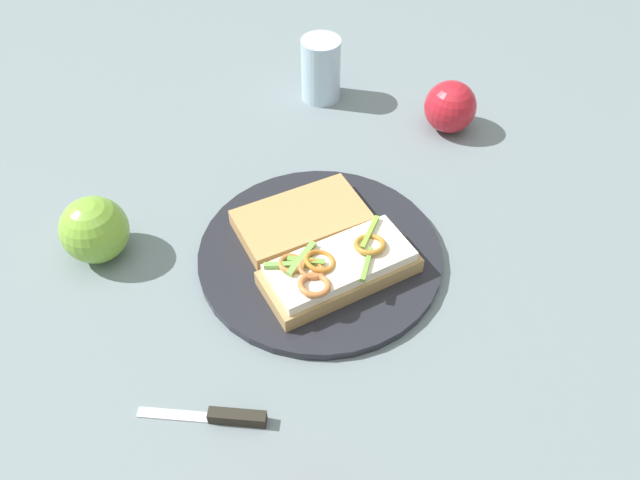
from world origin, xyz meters
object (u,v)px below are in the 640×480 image
(plate, at_px, (320,254))
(apple_2, at_px, (450,107))
(bread_slice_side, at_px, (302,220))
(apple_1, at_px, (94,230))
(drinking_glass, at_px, (321,69))
(knife, at_px, (222,417))
(sandwich, at_px, (338,268))

(plate, height_order, apple_2, apple_2)
(bread_slice_side, height_order, apple_1, apple_1)
(bread_slice_side, bearing_deg, drinking_glass, -121.20)
(drinking_glass, bearing_deg, bread_slice_side, -85.93)
(plate, bearing_deg, knife, -105.55)
(drinking_glass, bearing_deg, plate, -81.54)
(knife, bearing_deg, drinking_glass, -94.84)
(apple_1, bearing_deg, sandwich, -1.22)
(sandwich, relative_size, drinking_glass, 1.94)
(bread_slice_side, height_order, apple_2, apple_2)
(plate, bearing_deg, sandwich, -55.04)
(plate, xyz_separation_m, bread_slice_side, (-0.03, 0.04, 0.02))
(sandwich, height_order, bread_slice_side, sandwich)
(plate, distance_m, drinking_glass, 0.35)
(bread_slice_side, distance_m, apple_2, 0.31)
(plate, relative_size, sandwich, 1.55)
(bread_slice_side, bearing_deg, apple_1, -18.84)
(apple_1, relative_size, apple_2, 1.07)
(apple_1, xyz_separation_m, knife, (0.21, -0.20, -0.04))
(apple_2, height_order, drinking_glass, drinking_glass)
(plate, xyz_separation_m, drinking_glass, (-0.05, 0.35, 0.04))
(bread_slice_side, xyz_separation_m, apple_1, (-0.24, -0.07, 0.02))
(plate, height_order, drinking_glass, drinking_glass)
(apple_2, distance_m, knife, 0.57)
(plate, distance_m, knife, 0.24)
(apple_2, bearing_deg, sandwich, -110.62)
(knife, bearing_deg, apple_2, -115.99)
(apple_2, bearing_deg, bread_slice_side, -125.70)
(apple_1, height_order, drinking_glass, drinking_glass)
(plate, bearing_deg, bread_slice_side, 127.48)
(apple_1, distance_m, knife, 0.29)
(apple_2, relative_size, knife, 0.58)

